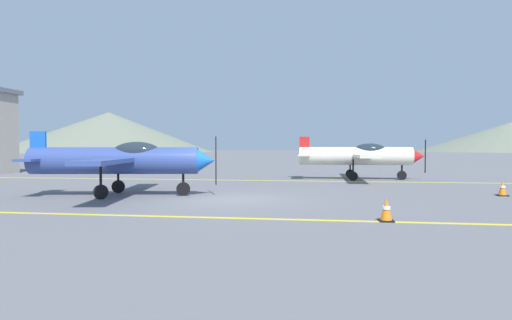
% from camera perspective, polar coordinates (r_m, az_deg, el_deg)
% --- Properties ---
extents(ground_plane, '(400.00, 400.00, 0.00)m').
position_cam_1_polar(ground_plane, '(14.87, -3.66, -5.36)').
color(ground_plane, slate).
extents(apron_line_near, '(80.00, 0.16, 0.01)m').
position_cam_1_polar(apron_line_near, '(11.23, -7.65, -7.69)').
color(apron_line_near, yellow).
rests_on(apron_line_near, ground_plane).
extents(apron_line_far, '(80.00, 0.16, 0.01)m').
position_cam_1_polar(apron_line_far, '(23.05, 0.59, -2.79)').
color(apron_line_far, yellow).
rests_on(apron_line_far, ground_plane).
extents(airplane_near, '(7.09, 8.11, 2.43)m').
position_cam_1_polar(airplane_near, '(16.61, -17.68, 0.04)').
color(airplane_near, '#33478C').
rests_on(airplane_near, ground_plane).
extents(airplane_mid, '(6.98, 8.06, 2.43)m').
position_cam_1_polar(airplane_mid, '(24.46, 13.87, 0.62)').
color(airplane_mid, silver).
rests_on(airplane_mid, ground_plane).
extents(traffic_cone_front, '(0.36, 0.36, 0.59)m').
position_cam_1_polar(traffic_cone_front, '(11.00, 17.21, -6.46)').
color(traffic_cone_front, black).
rests_on(traffic_cone_front, ground_plane).
extents(traffic_cone_side, '(0.36, 0.36, 0.59)m').
position_cam_1_polar(traffic_cone_side, '(18.40, 30.37, -3.32)').
color(traffic_cone_side, black).
rests_on(traffic_cone_side, ground_plane).
extents(hill_left, '(71.21, 71.21, 13.80)m').
position_cam_1_polar(hill_left, '(155.23, -19.29, 3.58)').
color(hill_left, slate).
rests_on(hill_left, ground_plane).
extents(hill_centerleft, '(63.79, 63.79, 10.57)m').
position_cam_1_polar(hill_centerleft, '(176.68, 31.16, 2.67)').
color(hill_centerleft, slate).
rests_on(hill_centerleft, ground_plane).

